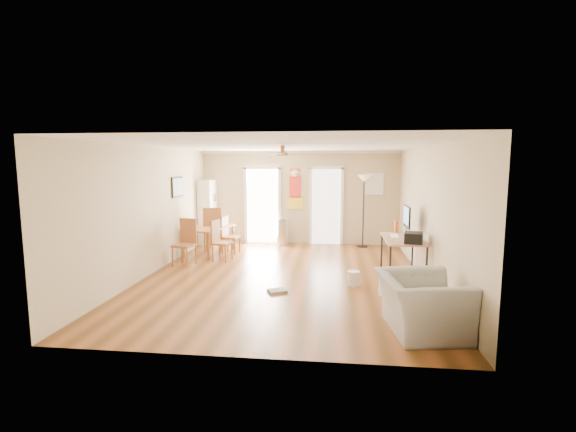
# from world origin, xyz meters

# --- Properties ---
(floor) EXTENTS (7.00, 7.00, 0.00)m
(floor) POSITION_xyz_m (0.00, 0.00, 0.00)
(floor) COLOR brown
(floor) RESTS_ON ground
(ceiling) EXTENTS (5.50, 7.00, 0.00)m
(ceiling) POSITION_xyz_m (0.00, 0.00, 2.60)
(ceiling) COLOR silver
(ceiling) RESTS_ON floor
(wall_back) EXTENTS (5.50, 0.04, 2.60)m
(wall_back) POSITION_xyz_m (0.00, 3.50, 1.30)
(wall_back) COLOR beige
(wall_back) RESTS_ON floor
(wall_front) EXTENTS (5.50, 0.04, 2.60)m
(wall_front) POSITION_xyz_m (0.00, -3.50, 1.30)
(wall_front) COLOR beige
(wall_front) RESTS_ON floor
(wall_left) EXTENTS (0.04, 7.00, 2.60)m
(wall_left) POSITION_xyz_m (-2.75, 0.00, 1.30)
(wall_left) COLOR beige
(wall_left) RESTS_ON floor
(wall_right) EXTENTS (0.04, 7.00, 2.60)m
(wall_right) POSITION_xyz_m (2.75, 0.00, 1.30)
(wall_right) COLOR beige
(wall_right) RESTS_ON floor
(crown_molding) EXTENTS (5.50, 7.00, 0.08)m
(crown_molding) POSITION_xyz_m (0.00, 0.00, 2.56)
(crown_molding) COLOR white
(crown_molding) RESTS_ON wall_back
(kitchen_doorway) EXTENTS (0.90, 0.10, 2.10)m
(kitchen_doorway) POSITION_xyz_m (-1.05, 3.48, 1.05)
(kitchen_doorway) COLOR white
(kitchen_doorway) RESTS_ON wall_back
(bathroom_doorway) EXTENTS (0.80, 0.10, 2.10)m
(bathroom_doorway) POSITION_xyz_m (0.75, 3.48, 1.05)
(bathroom_doorway) COLOR white
(bathroom_doorway) RESTS_ON wall_back
(wall_decal) EXTENTS (0.46, 0.03, 1.10)m
(wall_decal) POSITION_xyz_m (-0.13, 3.48, 1.55)
(wall_decal) COLOR red
(wall_decal) RESTS_ON wall_back
(ac_grille) EXTENTS (0.50, 0.04, 0.60)m
(ac_grille) POSITION_xyz_m (2.05, 3.47, 1.70)
(ac_grille) COLOR white
(ac_grille) RESTS_ON wall_back
(framed_poster) EXTENTS (0.04, 0.66, 0.48)m
(framed_poster) POSITION_xyz_m (-2.73, 1.40, 1.70)
(framed_poster) COLOR black
(framed_poster) RESTS_ON wall_left
(ceiling_fan) EXTENTS (1.24, 1.24, 0.20)m
(ceiling_fan) POSITION_xyz_m (0.00, -0.30, 2.43)
(ceiling_fan) COLOR #593819
(ceiling_fan) RESTS_ON ceiling
(bookshelf) EXTENTS (0.57, 0.88, 1.80)m
(bookshelf) POSITION_xyz_m (-2.55, 3.17, 0.90)
(bookshelf) COLOR white
(bookshelf) RESTS_ON floor
(dining_table) EXTENTS (1.11, 1.51, 0.68)m
(dining_table) POSITION_xyz_m (-2.15, 1.93, 0.34)
(dining_table) COLOR #9B6532
(dining_table) RESTS_ON floor
(dining_chair_right_a) EXTENTS (0.44, 0.44, 0.93)m
(dining_chair_right_a) POSITION_xyz_m (-1.60, 1.98, 0.47)
(dining_chair_right_a) COLOR #9E6633
(dining_chair_right_a) RESTS_ON floor
(dining_chair_right_b) EXTENTS (0.46, 0.46, 0.94)m
(dining_chair_right_b) POSITION_xyz_m (-1.60, 1.17, 0.47)
(dining_chair_right_b) COLOR #A77235
(dining_chair_right_b) RESTS_ON floor
(dining_chair_near) EXTENTS (0.51, 0.51, 1.03)m
(dining_chair_near) POSITION_xyz_m (-2.32, 0.64, 0.51)
(dining_chair_near) COLOR #A56535
(dining_chair_near) RESTS_ON floor
(dining_chair_far) EXTENTS (0.55, 0.55, 1.13)m
(dining_chair_far) POSITION_xyz_m (-2.14, 2.27, 0.57)
(dining_chair_far) COLOR #9E5D33
(dining_chair_far) RESTS_ON floor
(trash_can) EXTENTS (0.43, 0.43, 0.74)m
(trash_can) POSITION_xyz_m (-0.44, 3.20, 0.37)
(trash_can) COLOR silver
(trash_can) RESTS_ON floor
(torchiere_lamp) EXTENTS (0.41, 0.41, 1.95)m
(torchiere_lamp) POSITION_xyz_m (1.76, 3.18, 0.98)
(torchiere_lamp) COLOR black
(torchiere_lamp) RESTS_ON floor
(computer_desk) EXTENTS (0.73, 1.46, 0.78)m
(computer_desk) POSITION_xyz_m (2.33, 0.26, 0.39)
(computer_desk) COLOR #A37758
(computer_desk) RESTS_ON floor
(imac) EXTENTS (0.15, 0.65, 0.60)m
(imac) POSITION_xyz_m (2.47, 0.67, 1.08)
(imac) COLOR black
(imac) RESTS_ON computer_desk
(keyboard) EXTENTS (0.17, 0.44, 0.02)m
(keyboard) POSITION_xyz_m (2.20, 0.43, 0.79)
(keyboard) COLOR white
(keyboard) RESTS_ON computer_desk
(printer) EXTENTS (0.40, 0.44, 0.20)m
(printer) POSITION_xyz_m (2.45, -0.22, 0.88)
(printer) COLOR black
(printer) RESTS_ON computer_desk
(orange_bottle) EXTENTS (0.10, 0.10, 0.24)m
(orange_bottle) POSITION_xyz_m (2.30, 0.95, 0.90)
(orange_bottle) COLOR #FA5416
(orange_bottle) RESTS_ON computer_desk
(wastebasket_a) EXTENTS (0.27, 0.27, 0.27)m
(wastebasket_a) POSITION_xyz_m (1.35, -0.46, 0.14)
(wastebasket_a) COLOR silver
(wastebasket_a) RESTS_ON floor
(wastebasket_b) EXTENTS (0.27, 0.27, 0.28)m
(wastebasket_b) POSITION_xyz_m (1.88, -0.97, 0.14)
(wastebasket_b) COLOR white
(wastebasket_b) RESTS_ON floor
(floor_cloth) EXTENTS (0.39, 0.36, 0.04)m
(floor_cloth) POSITION_xyz_m (-0.01, -1.02, 0.02)
(floor_cloth) COLOR gray
(floor_cloth) RESTS_ON floor
(armchair) EXTENTS (1.19, 1.31, 0.77)m
(armchair) POSITION_xyz_m (2.15, -2.50, 0.38)
(armchair) COLOR #A2A29D
(armchair) RESTS_ON floor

